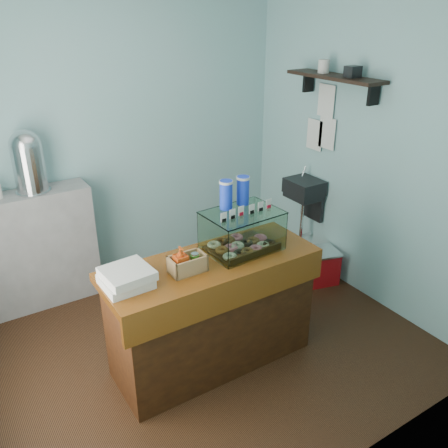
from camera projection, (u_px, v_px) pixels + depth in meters
ground at (197, 342)px, 3.98m from camera, size 3.50×3.50×0.00m
room_shell at (194, 143)px, 3.28m from camera, size 3.54×3.04×2.82m
counter at (212, 312)px, 3.59m from camera, size 1.60×0.60×0.90m
back_shelf at (39, 249)px, 4.32m from camera, size 1.00×0.32×1.10m
display_case at (240, 228)px, 3.53m from camera, size 0.57×0.43×0.52m
condiment_crate at (186, 263)px, 3.24m from camera, size 0.25×0.15×0.20m
pastry_boxes at (126, 278)px, 3.08m from camera, size 0.32×0.32×0.12m
coffee_urn at (28, 160)px, 3.99m from camera, size 0.29×0.29×0.54m
red_cooler at (317, 266)px, 4.78m from camera, size 0.45×0.39×0.35m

